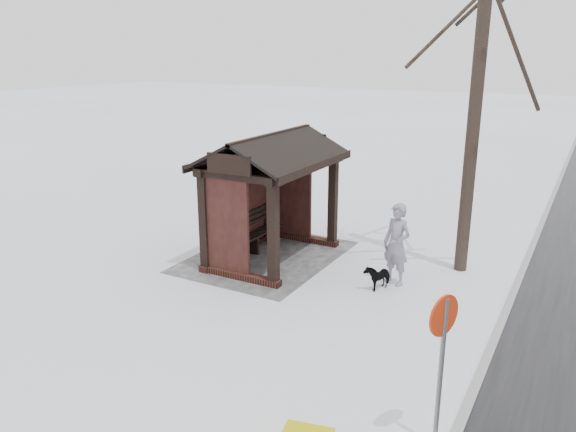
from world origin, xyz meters
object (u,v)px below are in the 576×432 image
object	(u,v)px
bus_shelter	(267,171)
pedestrian	(397,244)
dog	(378,276)
road_sign	(442,338)

from	to	relation	value
bus_shelter	pedestrian	world-z (taller)	bus_shelter
pedestrian	dog	world-z (taller)	pedestrian
bus_shelter	pedestrian	bearing A→B (deg)	89.38
bus_shelter	dog	size ratio (longest dim) A/B	5.49
bus_shelter	road_sign	world-z (taller)	bus_shelter
bus_shelter	dog	bearing A→B (deg)	81.27
bus_shelter	dog	distance (m)	3.61
pedestrian	dog	distance (m)	0.80
dog	road_sign	bearing A→B (deg)	-43.26
bus_shelter	road_sign	xyz separation A→B (m)	(4.86, 5.44, -0.62)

